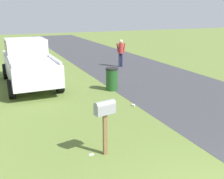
{
  "coord_description": "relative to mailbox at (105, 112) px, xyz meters",
  "views": [
    {
      "loc": [
        -2.26,
        3.26,
        3.37
      ],
      "look_at": [
        4.31,
        0.42,
        1.25
      ],
      "focal_mm": 42.97,
      "sensor_mm": 36.0,
      "label": 1
    }
  ],
  "objects": [
    {
      "name": "road_asphalt",
      "position": [
        2.83,
        -5.16,
        -1.09
      ],
      "size": [
        60.0,
        5.61,
        0.01
      ],
      "primitive_type": "cube",
      "color": "#38383D",
      "rests_on": "ground"
    },
    {
      "name": "litter_cup_midfield_b",
      "position": [
        2.76,
        -2.23,
        -1.06
      ],
      "size": [
        0.13,
        0.12,
        0.08
      ],
      "primitive_type": "cylinder",
      "rotation": [
        0.0,
        1.57,
        0.62
      ],
      "color": "white",
      "rests_on": "ground"
    },
    {
      "name": "pickup_truck",
      "position": [
        7.48,
        0.86,
        0.01
      ],
      "size": [
        5.4,
        2.27,
        2.09
      ],
      "rotation": [
        0.0,
        0.0,
        0.02
      ],
      "color": "silver",
      "rests_on": "ground"
    },
    {
      "name": "pedestrian",
      "position": [
        9.44,
        -4.86,
        -0.13
      ],
      "size": [
        0.3,
        0.51,
        1.67
      ],
      "rotation": [
        0.0,
        0.0,
        2.59
      ],
      "color": "#2D3351",
      "rests_on": "ground"
    },
    {
      "name": "trash_bin",
      "position": [
        4.99,
        -2.33,
        -0.6
      ],
      "size": [
        0.54,
        0.54,
        0.99
      ],
      "color": "#1E4C1E",
      "rests_on": "ground"
    },
    {
      "name": "litter_wrapper_midfield_a",
      "position": [
        0.1,
        0.32,
        -1.09
      ],
      "size": [
        0.1,
        0.13,
        0.01
      ],
      "primitive_type": "cube",
      "rotation": [
        0.0,
        0.0,
        4.86
      ],
      "color": "silver",
      "rests_on": "ground"
    },
    {
      "name": "mailbox",
      "position": [
        0.0,
        0.0,
        0.0
      ],
      "size": [
        0.3,
        0.53,
        1.37
      ],
      "rotation": [
        0.0,
        0.0,
        0.2
      ],
      "color": "brown",
      "rests_on": "ground"
    }
  ]
}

